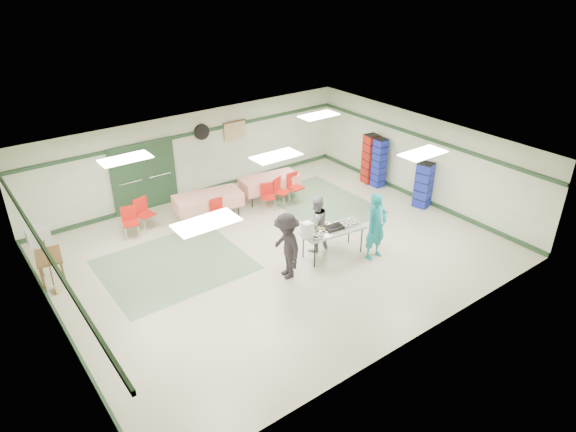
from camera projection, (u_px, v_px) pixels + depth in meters
floor at (277, 251)px, 13.65m from camera, size 11.00×11.00×0.00m
ceiling at (276, 155)px, 12.40m from camera, size 11.00×11.00×0.00m
wall_back at (194, 154)px, 16.22m from camera, size 11.00×0.00×11.00m
wall_front at (413, 289)px, 9.82m from camera, size 11.00×0.00×11.00m
wall_left at (50, 279)px, 10.11m from camera, size 0.00×9.00×9.00m
wall_right at (421, 158)px, 15.93m from camera, size 0.00×9.00×9.00m
trim_back at (193, 133)px, 15.87m from camera, size 11.00×0.06×0.10m
baseboard_back at (198, 192)px, 16.80m from camera, size 11.00×0.06×0.12m
trim_left at (44, 248)px, 9.80m from camera, size 0.06×9.00×0.10m
baseboard_left at (65, 330)px, 10.73m from camera, size 0.06×9.00×0.12m
trim_right at (423, 137)px, 15.59m from camera, size 0.06×9.00×0.10m
baseboard_right at (415, 196)px, 16.51m from camera, size 0.06×9.00×0.12m
green_patch_a at (175, 265)px, 13.03m from camera, size 3.50×3.00×0.01m
green_patch_b at (322, 203)px, 16.19m from camera, size 2.50×3.50×0.01m
double_door_left at (129, 180)px, 15.15m from camera, size 0.90×0.06×2.10m
double_door_right at (159, 173)px, 15.65m from camera, size 0.90×0.06×2.10m
door_frame at (144, 177)px, 15.39m from camera, size 2.00×0.03×2.15m
wall_fan at (202, 132)px, 16.01m from camera, size 0.50×0.10×0.50m
scroll_banner at (235, 131)px, 16.74m from camera, size 0.80×0.02×0.60m
serving_table at (333, 231)px, 13.15m from camera, size 1.75×0.87×0.76m
sheet_tray_right at (348, 224)px, 13.35m from camera, size 0.58×0.47×0.02m
sheet_tray_mid at (325, 228)px, 13.13m from camera, size 0.59×0.47×0.02m
sheet_tray_left at (319, 236)px, 12.79m from camera, size 0.67×0.54×0.02m
baking_pan at (334, 227)px, 13.12m from camera, size 0.50×0.34×0.08m
foam_box_stack at (307, 230)px, 12.63m from camera, size 0.26×0.24×0.43m
volunteer_teal at (376, 226)px, 12.97m from camera, size 0.66×0.44×1.79m
volunteer_grey at (316, 224)px, 13.34m from camera, size 0.77×0.60×1.57m
volunteer_dark at (287, 246)px, 12.20m from camera, size 0.85×1.21×1.70m
dining_table_a at (269, 182)px, 16.23m from camera, size 1.92×1.05×0.77m
dining_table_b at (208, 200)px, 15.06m from camera, size 2.08×1.18×0.77m
chair_a at (280, 189)px, 15.83m from camera, size 0.54×0.54×0.89m
chair_b at (267, 194)px, 15.60m from camera, size 0.50×0.50×0.84m
chair_c at (294, 184)px, 16.13m from camera, size 0.44×0.44×0.92m
chair_d at (218, 209)px, 14.69m from camera, size 0.41×0.41×0.82m
chair_loose_a at (143, 211)px, 14.45m from camera, size 0.52×0.52×0.94m
chair_loose_b at (130, 219)px, 14.07m from camera, size 0.50×0.50×0.90m
crate_stack_blue_a at (379, 163)px, 16.96m from camera, size 0.38×0.38×1.67m
crate_stack_red at (370, 159)px, 17.25m from camera, size 0.50×0.50×1.69m
crate_stack_blue_b at (424, 185)px, 15.68m from camera, size 0.54×0.54×1.43m
printer_table at (49, 259)px, 12.08m from camera, size 0.69×0.95×0.74m
office_printer at (38, 235)px, 12.48m from camera, size 0.53×0.46×0.41m
broom at (49, 265)px, 11.72m from camera, size 0.04×0.23×1.39m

